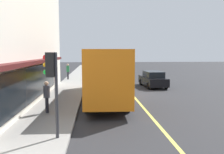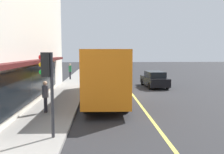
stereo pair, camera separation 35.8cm
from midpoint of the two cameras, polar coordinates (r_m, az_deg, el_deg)
The scene contains 9 objects.
ground at distance 19.25m, azimuth 5.37°, elevation -4.07°, with size 120.00×120.00×0.00m, color #28282B.
sidewalk at distance 19.21m, azimuth -10.32°, elevation -3.93°, with size 80.00×2.72×0.15m, color gray.
lane_centre_stripe at distance 19.25m, azimuth 5.37°, elevation -4.06°, with size 36.00×0.16×0.01m, color #D8D14C.
bus at distance 16.80m, azimuth -0.93°, elevation 1.31°, with size 11.17×2.75×3.50m.
traffic_light at distance 9.04m, azimuth -14.10°, elevation 0.56°, with size 0.30×0.52×3.20m.
car_yellow at distance 29.18m, azimuth -2.42°, elevation 0.87°, with size 4.30×1.86×1.52m.
car_black at distance 23.25m, azimuth 10.53°, elevation -0.55°, with size 4.40×2.05×1.52m.
pedestrian_at_corner at distance 13.07m, azimuth -14.88°, elevation -3.89°, with size 0.34×0.34×1.69m.
pedestrian_waiting at distance 28.43m, azimuth -9.62°, elevation 1.70°, with size 0.34×0.34×1.84m.
Camera 2 is at (-18.77, 2.52, 3.37)m, focal length 38.30 mm.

